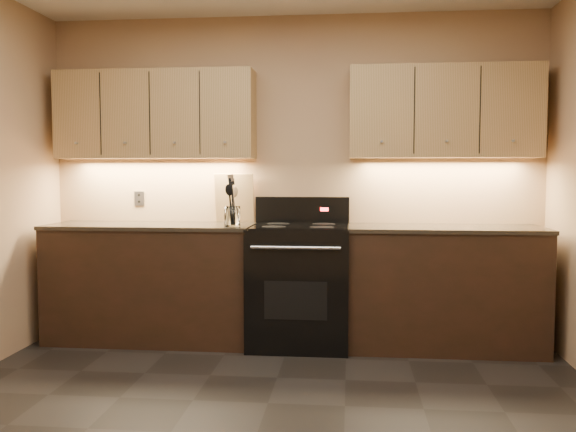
# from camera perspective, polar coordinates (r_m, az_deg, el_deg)

# --- Properties ---
(wall_back) EXTENTS (4.00, 0.04, 2.60)m
(wall_back) POSITION_cam_1_polar(r_m,az_deg,el_deg) (4.99, 0.48, 3.66)
(wall_back) COLOR tan
(wall_back) RESTS_ON ground
(counter_left) EXTENTS (1.62, 0.62, 0.93)m
(counter_left) POSITION_cam_1_polar(r_m,az_deg,el_deg) (5.00, -12.58, -6.04)
(counter_left) COLOR black
(counter_left) RESTS_ON ground
(counter_right) EXTENTS (1.46, 0.62, 0.93)m
(counter_right) POSITION_cam_1_polar(r_m,az_deg,el_deg) (4.80, 14.38, -6.49)
(counter_right) COLOR black
(counter_right) RESTS_ON ground
(stove) EXTENTS (0.76, 0.68, 1.14)m
(stove) POSITION_cam_1_polar(r_m,az_deg,el_deg) (4.74, 1.08, -6.33)
(stove) COLOR black
(stove) RESTS_ON ground
(upper_cab_left) EXTENTS (1.60, 0.30, 0.70)m
(upper_cab_left) POSITION_cam_1_polar(r_m,az_deg,el_deg) (5.09, -12.28, 9.21)
(upper_cab_left) COLOR tan
(upper_cab_left) RESTS_ON wall_back
(upper_cab_right) EXTENTS (1.44, 0.30, 0.70)m
(upper_cab_right) POSITION_cam_1_polar(r_m,az_deg,el_deg) (4.90, 14.39, 9.39)
(upper_cab_right) COLOR tan
(upper_cab_right) RESTS_ON wall_back
(outlet_plate) EXTENTS (0.08, 0.01, 0.12)m
(outlet_plate) POSITION_cam_1_polar(r_m,az_deg,el_deg) (5.27, -13.75, 1.61)
(outlet_plate) COLOR #B2B5BA
(outlet_plate) RESTS_ON wall_back
(utensil_crock) EXTENTS (0.16, 0.16, 0.15)m
(utensil_crock) POSITION_cam_1_polar(r_m,az_deg,el_deg) (4.62, -5.24, -0.10)
(utensil_crock) COLOR white
(utensil_crock) RESTS_ON counter_left
(cutting_board) EXTENTS (0.32, 0.09, 0.40)m
(cutting_board) POSITION_cam_1_polar(r_m,az_deg,el_deg) (5.02, -5.04, 1.69)
(cutting_board) COLOR #DDBC77
(cutting_board) RESTS_ON counter_left
(wooden_spoon) EXTENTS (0.11, 0.15, 0.29)m
(wooden_spoon) POSITION_cam_1_polar(r_m,az_deg,el_deg) (4.62, -5.64, 0.99)
(wooden_spoon) COLOR #DDBC77
(wooden_spoon) RESTS_ON utensil_crock
(black_spoon) EXTENTS (0.08, 0.11, 0.31)m
(black_spoon) POSITION_cam_1_polar(r_m,az_deg,el_deg) (4.63, -5.23, 1.08)
(black_spoon) COLOR black
(black_spoon) RESTS_ON utensil_crock
(black_turner) EXTENTS (0.14, 0.18, 0.38)m
(black_turner) POSITION_cam_1_polar(r_m,az_deg,el_deg) (4.59, -5.09, 1.49)
(black_turner) COLOR black
(black_turner) RESTS_ON utensil_crock
(steel_spatula) EXTENTS (0.16, 0.14, 0.41)m
(steel_spatula) POSITION_cam_1_polar(r_m,az_deg,el_deg) (4.62, -4.78, 1.67)
(steel_spatula) COLOR silver
(steel_spatula) RESTS_ON utensil_crock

